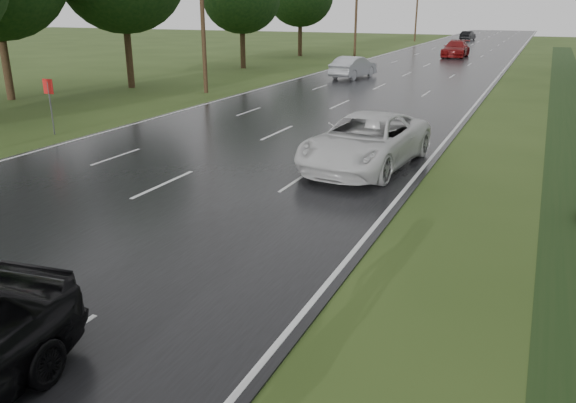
# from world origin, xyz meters

# --- Properties ---
(road) EXTENTS (14.00, 180.00, 0.04)m
(road) POSITION_xyz_m (0.00, 45.00, 0.02)
(road) COLOR black
(road) RESTS_ON ground
(edge_stripe_east) EXTENTS (0.12, 180.00, 0.01)m
(edge_stripe_east) POSITION_xyz_m (6.75, 45.00, 0.04)
(edge_stripe_east) COLOR silver
(edge_stripe_east) RESTS_ON road
(edge_stripe_west) EXTENTS (0.12, 180.00, 0.01)m
(edge_stripe_west) POSITION_xyz_m (-6.75, 45.00, 0.04)
(edge_stripe_west) COLOR silver
(edge_stripe_west) RESTS_ON road
(center_line) EXTENTS (0.12, 180.00, 0.01)m
(center_line) POSITION_xyz_m (0.00, 45.00, 0.04)
(center_line) COLOR silver
(center_line) RESTS_ON road
(road_sign) EXTENTS (0.50, 0.06, 2.30)m
(road_sign) POSITION_xyz_m (-8.50, 12.00, 1.64)
(road_sign) COLOR slate
(road_sign) RESTS_ON ground
(utility_pole_mid) EXTENTS (1.60, 0.26, 10.00)m
(utility_pole_mid) POSITION_xyz_m (-9.20, 25.00, 5.20)
(utility_pole_mid) COLOR #322114
(utility_pole_mid) RESTS_ON ground
(utility_pole_far) EXTENTS (1.60, 0.26, 10.00)m
(utility_pole_far) POSITION_xyz_m (-9.20, 55.00, 5.20)
(utility_pole_far) COLOR #322114
(utility_pole_far) RESTS_ON ground
(utility_pole_distant) EXTENTS (1.60, 0.26, 10.00)m
(utility_pole_distant) POSITION_xyz_m (-9.20, 85.00, 5.20)
(utility_pole_distant) COLOR #322114
(utility_pole_distant) RESTS_ON ground
(white_pickup) EXTENTS (3.39, 6.40, 1.71)m
(white_pickup) POSITION_xyz_m (4.93, 12.46, 0.90)
(white_pickup) COLOR silver
(white_pickup) RESTS_ON road
(silver_sedan) EXTENTS (2.39, 5.01, 1.58)m
(silver_sedan) POSITION_xyz_m (-3.12, 35.87, 0.83)
(silver_sedan) COLOR #999CA2
(silver_sedan) RESTS_ON road
(far_car_red) EXTENTS (2.40, 5.82, 1.68)m
(far_car_red) POSITION_xyz_m (1.00, 57.92, 0.88)
(far_car_red) COLOR maroon
(far_car_red) RESTS_ON road
(far_car_dark) EXTENTS (2.04, 4.41, 1.40)m
(far_car_dark) POSITION_xyz_m (-2.10, 91.09, 0.74)
(far_car_dark) COLOR black
(far_car_dark) RESTS_ON road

